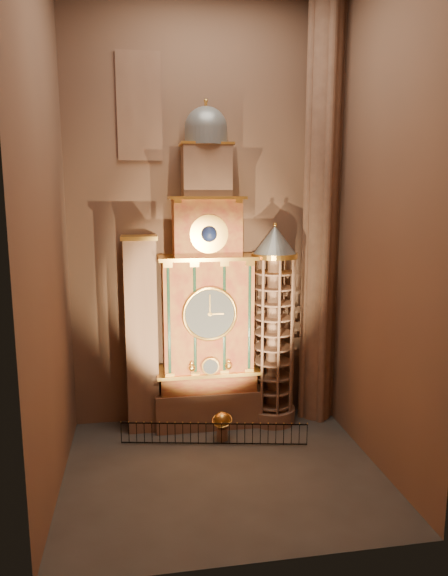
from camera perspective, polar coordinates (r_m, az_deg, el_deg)
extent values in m
plane|color=#383330|center=(24.40, -0.13, -19.62)|extent=(14.00, 14.00, 0.00)
plane|color=#866048|center=(27.15, -2.24, 7.77)|extent=(22.00, 0.00, 22.00)
plane|color=#866048|center=(21.23, -19.25, 6.57)|extent=(0.00, 22.00, 22.00)
plane|color=#866048|center=(23.41, 17.14, 6.96)|extent=(0.00, 22.00, 22.00)
cube|color=#8C634C|center=(28.40, -1.83, -12.91)|extent=(5.60, 2.20, 2.00)
cube|color=maroon|center=(27.85, -1.85, -10.07)|extent=(5.00, 2.00, 1.00)
cube|color=#F9B849|center=(27.61, -1.84, -9.04)|extent=(5.40, 2.30, 0.18)
cube|color=maroon|center=(26.84, -1.89, -3.04)|extent=(4.60, 2.00, 6.00)
cylinder|color=black|center=(25.82, -6.16, -3.63)|extent=(0.32, 0.32, 5.60)
cylinder|color=black|center=(25.92, -3.28, -3.53)|extent=(0.32, 0.32, 5.60)
cylinder|color=black|center=(26.12, -0.01, -3.40)|extent=(0.32, 0.32, 5.60)
cylinder|color=black|center=(26.36, 2.79, -3.29)|extent=(0.32, 0.32, 5.60)
cube|color=#F9B849|center=(26.27, -1.92, 3.43)|extent=(5.00, 2.25, 0.18)
cylinder|color=#2D3033|center=(25.80, -1.60, -2.90)|extent=(2.60, 0.12, 2.60)
torus|color=#F9B849|center=(25.75, -1.58, -2.92)|extent=(2.80, 0.16, 2.80)
cylinder|color=#F9B849|center=(26.40, -1.52, -8.69)|extent=(0.90, 0.10, 0.90)
sphere|color=#F9B849|center=(26.35, -3.61, -8.85)|extent=(0.36, 0.36, 0.36)
sphere|color=#F9B849|center=(26.60, 0.51, -8.65)|extent=(0.36, 0.36, 0.36)
cube|color=maroon|center=(26.19, -1.95, 6.59)|extent=(3.40, 1.80, 3.00)
sphere|color=#0B1539|center=(25.30, -1.67, 6.02)|extent=(0.80, 0.80, 0.80)
cube|color=#F9B849|center=(26.09, -1.96, 9.98)|extent=(3.80, 2.00, 0.15)
cube|color=#8C634C|center=(26.17, -1.99, 12.72)|extent=(2.40, 1.60, 2.60)
sphere|color=slate|center=(26.35, -2.02, 17.29)|extent=(2.10, 2.10, 2.10)
cylinder|color=#F9B849|center=(26.47, -2.03, 19.22)|extent=(0.14, 0.14, 0.80)
cube|color=#8C634C|center=(26.86, -9.12, -5.36)|extent=(1.60, 1.40, 10.00)
cube|color=#F9B849|center=(27.06, -8.99, -9.68)|extent=(1.35, 0.10, 2.10)
cube|color=#4E2914|center=(27.01, -8.99, -9.72)|extent=(1.05, 0.04, 1.75)
cube|color=#F9B849|center=(26.30, -9.14, -4.34)|extent=(1.35, 0.10, 2.10)
cube|color=#4E2914|center=(26.24, -9.14, -4.37)|extent=(1.05, 0.04, 1.75)
cube|color=#F9B849|center=(25.78, -9.31, 1.27)|extent=(1.35, 0.10, 2.10)
cube|color=#4E2914|center=(25.72, -9.30, 1.25)|extent=(1.05, 0.04, 1.75)
cube|color=#F9B849|center=(25.98, -9.43, 5.55)|extent=(1.80, 1.60, 0.20)
cylinder|color=#8C634C|center=(29.00, 5.33, -13.74)|extent=(2.50, 2.50, 0.80)
cylinder|color=#8C634C|center=(27.50, 5.48, -5.13)|extent=(0.70, 0.70, 8.20)
cylinder|color=#F9B849|center=(26.71, 5.63, 3.60)|extent=(2.40, 2.40, 0.25)
cone|color=slate|center=(26.63, 5.66, 5.31)|extent=(2.30, 2.30, 1.50)
sphere|color=#F9B849|center=(26.58, 5.69, 7.03)|extent=(0.20, 0.20, 0.20)
cylinder|color=#8C634C|center=(27.64, 10.79, 7.64)|extent=(1.60, 1.60, 22.00)
cylinder|color=#8C634C|center=(27.93, 12.34, 7.61)|extent=(0.44, 0.44, 22.00)
cylinder|color=#8C634C|center=(27.38, 9.21, 7.67)|extent=(0.44, 0.44, 22.00)
cylinder|color=#8C634C|center=(28.39, 10.23, 7.72)|extent=(0.44, 0.44, 22.00)
cylinder|color=#8C634C|center=(26.89, 11.38, 7.56)|extent=(0.44, 0.44, 22.00)
cube|color=navy|center=(27.21, -9.41, 19.28)|extent=(2.00, 0.10, 5.00)
cube|color=#8C634C|center=(27.15, -9.41, 19.30)|extent=(2.20, 0.06, 5.20)
cylinder|color=#8C634C|center=(26.86, -0.21, -15.90)|extent=(0.56, 0.56, 0.65)
sphere|color=gold|center=(26.54, -0.21, -14.46)|extent=(0.84, 0.84, 0.84)
torus|color=gold|center=(26.54, -0.21, -14.46)|extent=(1.32, 1.29, 0.45)
cube|color=black|center=(26.02, -1.15, -14.85)|extent=(9.01, 1.77, 0.05)
cube|color=black|center=(26.48, -1.14, -16.87)|extent=(9.01, 1.77, 0.05)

